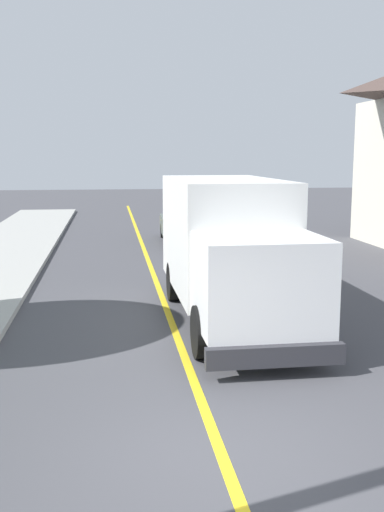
# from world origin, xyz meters

# --- Properties ---
(ground_plane) EXTENTS (120.00, 120.00, 0.00)m
(ground_plane) POSITION_xyz_m (0.00, 0.00, 0.00)
(ground_plane) COLOR #424247
(centre_line_yellow) EXTENTS (0.16, 56.00, 0.01)m
(centre_line_yellow) POSITION_xyz_m (0.00, 10.00, 0.00)
(centre_line_yellow) COLOR gold
(centre_line_yellow) RESTS_ON ground
(box_truck) EXTENTS (2.45, 7.20, 3.20)m
(box_truck) POSITION_xyz_m (1.34, 6.33, 1.77)
(box_truck) COLOR silver
(box_truck) RESTS_ON ground
(parked_car_near) EXTENTS (1.95, 4.46, 1.67)m
(parked_car_near) POSITION_xyz_m (2.39, 12.16, 0.79)
(parked_car_near) COLOR #B7B7BC
(parked_car_near) RESTS_ON ground
(parked_car_mid) EXTENTS (1.92, 4.45, 1.67)m
(parked_car_mid) POSITION_xyz_m (1.83, 18.95, 0.79)
(parked_car_mid) COLOR #4C564C
(parked_car_mid) RESTS_ON ground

